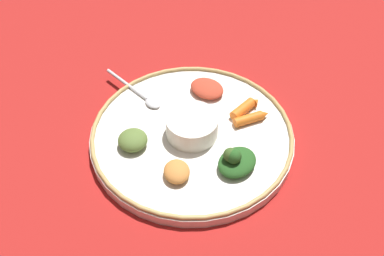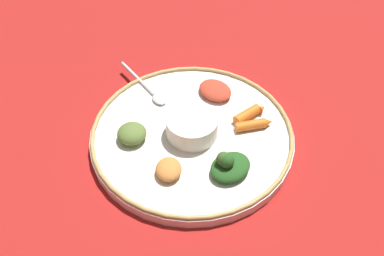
{
  "view_description": "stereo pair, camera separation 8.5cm",
  "coord_description": "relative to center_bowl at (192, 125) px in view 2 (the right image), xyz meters",
  "views": [
    {
      "loc": [
        0.5,
        -0.28,
        0.65
      ],
      "look_at": [
        0.0,
        0.0,
        0.03
      ],
      "focal_mm": 43.61,
      "sensor_mm": 36.0,
      "label": 1
    },
    {
      "loc": [
        0.54,
        -0.2,
        0.65
      ],
      "look_at": [
        0.0,
        0.0,
        0.03
      ],
      "focal_mm": 43.61,
      "sensor_mm": 36.0,
      "label": 2
    }
  ],
  "objects": [
    {
      "name": "ground_plane",
      "position": [
        0.0,
        0.0,
        -0.04
      ],
      "size": [
        2.4,
        2.4,
        0.0
      ],
      "primitive_type": "plane",
      "color": "maroon"
    },
    {
      "name": "platter",
      "position": [
        0.0,
        0.0,
        -0.03
      ],
      "size": [
        0.38,
        0.38,
        0.02
      ],
      "primitive_type": "cylinder",
      "color": "white",
      "rests_on": "ground_plane"
    },
    {
      "name": "platter_rim",
      "position": [
        0.0,
        0.0,
        -0.02
      ],
      "size": [
        0.37,
        0.37,
        0.01
      ],
      "primitive_type": "torus",
      "color": "tan",
      "rests_on": "platter"
    },
    {
      "name": "center_bowl",
      "position": [
        0.0,
        0.0,
        0.0
      ],
      "size": [
        0.09,
        0.09,
        0.04
      ],
      "color": "silver",
      "rests_on": "platter"
    },
    {
      "name": "spoon",
      "position": [
        -0.14,
        -0.04,
        -0.02
      ],
      "size": [
        0.16,
        0.06,
        0.01
      ],
      "color": "silver",
      "rests_on": "platter"
    },
    {
      "name": "greens_pile",
      "position": [
        0.1,
        0.03,
        -0.01
      ],
      "size": [
        0.08,
        0.09,
        0.04
      ],
      "color": "#23511E",
      "rests_on": "platter"
    },
    {
      "name": "carrot_near_spoon",
      "position": [
        0.03,
        0.11,
        -0.01
      ],
      "size": [
        0.03,
        0.07,
        0.02
      ],
      "color": "orange",
      "rests_on": "platter"
    },
    {
      "name": "carrot_outer",
      "position": [
        0.0,
        0.12,
        -0.01
      ],
      "size": [
        0.04,
        0.07,
        0.02
      ],
      "color": "orange",
      "rests_on": "platter"
    },
    {
      "name": "mound_collards",
      "position": [
        -0.03,
        -0.11,
        -0.01
      ],
      "size": [
        0.07,
        0.07,
        0.03
      ],
      "primitive_type": "ellipsoid",
      "rotation": [
        0.0,
        0.0,
        5.38
      ],
      "color": "#567033",
      "rests_on": "platter"
    },
    {
      "name": "mound_squash",
      "position": [
        0.07,
        -0.07,
        -0.01
      ],
      "size": [
        0.06,
        0.06,
        0.02
      ],
      "primitive_type": "ellipsoid",
      "rotation": [
        0.0,
        0.0,
        5.93
      ],
      "color": "#C67A38",
      "rests_on": "platter"
    },
    {
      "name": "mound_berbere_red",
      "position": [
        -0.08,
        0.08,
        -0.01
      ],
      "size": [
        0.09,
        0.08,
        0.02
      ],
      "primitive_type": "ellipsoid",
      "rotation": [
        0.0,
        0.0,
        0.42
      ],
      "color": "#B73D28",
      "rests_on": "platter"
    }
  ]
}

